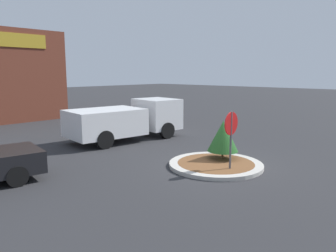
# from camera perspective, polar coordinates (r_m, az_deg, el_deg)

# --- Properties ---
(ground_plane) EXTENTS (120.00, 120.00, 0.00)m
(ground_plane) POSITION_cam_1_polar(r_m,az_deg,el_deg) (12.10, 8.29, -6.97)
(ground_plane) COLOR #2D2D30
(traffic_island) EXTENTS (3.39, 3.39, 0.13)m
(traffic_island) POSITION_cam_1_polar(r_m,az_deg,el_deg) (12.08, 8.30, -6.67)
(traffic_island) COLOR #BCB7AD
(traffic_island) RESTS_ON ground_plane
(stop_sign) EXTENTS (0.79, 0.07, 2.10)m
(stop_sign) POSITION_cam_1_polar(r_m,az_deg,el_deg) (11.17, 10.92, -0.74)
(stop_sign) COLOR #4C4C51
(stop_sign) RESTS_ON ground_plane
(island_shrub) EXTENTS (1.16, 1.16, 1.45)m
(island_shrub) POSITION_cam_1_polar(r_m,az_deg,el_deg) (12.48, 9.56, -1.73)
(island_shrub) COLOR brown
(island_shrub) RESTS_ON traffic_island
(utility_truck) EXTENTS (6.05, 3.04, 1.96)m
(utility_truck) POSITION_cam_1_polar(r_m,az_deg,el_deg) (16.56, -7.16, 1.18)
(utility_truck) COLOR white
(utility_truck) RESTS_ON ground_plane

